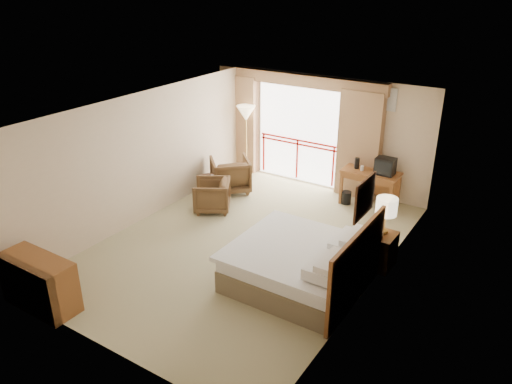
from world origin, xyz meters
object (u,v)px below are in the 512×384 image
Objects in this scene: bed at (302,264)px; armchair_far at (231,190)px; dresser at (39,283)px; side_table at (210,184)px; floor_lamp at (246,116)px; desk at (371,178)px; nightstand at (381,250)px; tv at (385,166)px; armchair_near at (212,210)px; table_lamp at (387,207)px; wastebasket at (346,198)px.

bed is 2.35× the size of armchair_far.
side_table is at bearing 96.86° from dresser.
floor_lamp is at bearing -121.89° from armchair_far.
desk is 7.08m from dresser.
nightstand is 2.58m from tv.
bed is at bearing 32.21° from armchair_near.
table_lamp is 4.12m from armchair_near.
armchair_far is at bearing 95.20° from dresser.
armchair_far is at bearing 162.35° from armchair_near.
nightstand is 0.52× the size of desk.
tv is 7.17m from dresser.
armchair_near is at bearing -138.42° from desk.
armchair_far is at bearing 142.06° from bed.
table_lamp is 1.59× the size of tv.
armchair_far reaches higher than wastebasket.
side_table reaches higher than wastebasket.
armchair_far is at bearing -163.43° from tv.
armchair_far is (-2.64, -0.83, -0.14)m from wastebasket.
tv reaches higher than desk.
bed is 1.78m from table_lamp.
table_lamp is 2.83m from wastebasket.
armchair_far is at bearing -156.82° from desk.
bed is 5.16× the size of tv.
dresser is (-3.26, -6.36, -0.58)m from tv.
wastebasket is 0.16× the size of floor_lamp.
wastebasket is at bearing 126.87° from table_lamp.
armchair_far is (-3.11, -1.08, -0.64)m from desk.
floor_lamp is (-3.65, 0.04, 0.57)m from tv.
floor_lamp is at bearing 152.44° from table_lamp.
bed is 5.21m from floor_lamp.
wastebasket is (-1.58, 2.16, -0.18)m from nightstand.
tv is 3.70m from floor_lamp.
armchair_far is 1.92m from floor_lamp.
floor_lamp reaches higher than dresser.
dresser reaches higher than desk.
bed is at bearing -29.15° from side_table.
armchair_near is (-2.83, -2.18, -0.64)m from desk.
armchair_far is (-3.41, -1.02, -1.00)m from tv.
dresser is at bearing -112.04° from wastebasket.
armchair_near is 0.70m from side_table.
bed is at bearing 97.07° from armchair_far.
wastebasket is 0.32× the size of armchair_far.
side_table is at bearing -151.49° from wastebasket.
nightstand is at bearing -53.77° from wastebasket.
desk is at bearing 92.95° from bed.
bed is 1.55m from nightstand.
nightstand is 4.44m from armchair_far.
tv is at bearing 110.27° from nightstand.
tv is 0.32× the size of dresser.
table_lamp is 2.27× the size of wastebasket.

